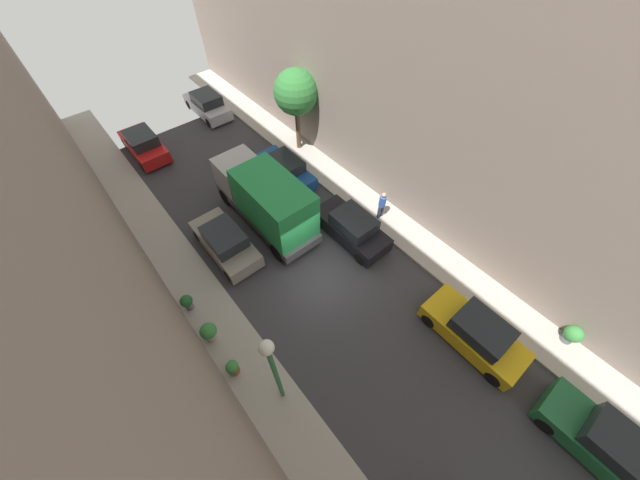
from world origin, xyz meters
The scene contains 19 objects.
ground centered at (0.00, 0.00, 0.00)m, with size 32.00×32.00×0.00m, color #38383D.
sidewalk_left centered at (-5.00, 0.00, 0.07)m, with size 2.00×44.00×0.15m, color #A8A399.
sidewalk_right centered at (5.00, 0.00, 0.07)m, with size 2.00×44.00×0.15m, color #A8A399.
building_right centered at (9.00, 0.00, 9.10)m, with size 6.00×44.00×18.20m, color gray.
parked_car_left_2 centered at (-2.70, 4.04, 0.72)m, with size 1.78×4.20×1.57m.
parked_car_left_3 centered at (-2.70, 14.31, 0.72)m, with size 1.78×4.20×1.57m.
parked_car_right_0 centered at (2.70, -11.72, 0.72)m, with size 1.78×4.20×1.57m.
parked_car_right_1 centered at (2.70, -6.55, 0.72)m, with size 1.78×4.20×1.57m.
parked_car_right_2 centered at (2.70, 0.73, 0.72)m, with size 1.78×4.20×1.57m.
parked_car_right_3 centered at (2.70, 6.53, 0.72)m, with size 1.78×4.20×1.57m.
parked_car_right_4 centered at (2.70, 15.95, 0.72)m, with size 1.78×4.20×1.57m.
delivery_truck centered at (0.00, 4.25, 1.79)m, with size 2.26×6.60×3.38m.
pedestrian centered at (4.79, 0.66, 1.07)m, with size 0.40×0.36×1.72m.
street_tree_1 centered at (5.20, 8.37, 3.87)m, with size 2.58×2.58×5.04m.
potted_plant_0 centered at (-5.55, 0.45, 0.67)m, with size 0.68×0.68×0.94m.
potted_plant_1 centered at (5.68, -9.14, 0.69)m, with size 0.70×0.70×0.96m.
potted_plant_2 centered at (-5.63, 2.28, 0.65)m, with size 0.53×0.53×0.87m.
potted_plant_4 centered at (-5.55, -1.37, 0.55)m, with size 0.50×0.50×0.77m.
lamp_post centered at (-4.60, -3.28, 3.54)m, with size 0.44×0.44×5.10m.
Camera 1 is at (-5.52, -6.56, 13.59)m, focal length 18.59 mm.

